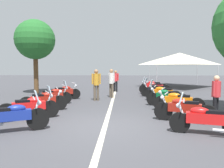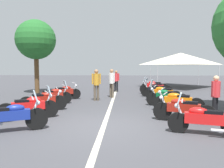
% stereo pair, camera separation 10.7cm
% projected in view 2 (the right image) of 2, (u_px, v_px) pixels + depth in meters
% --- Properties ---
extents(ground_plane, '(80.00, 80.00, 0.00)m').
position_uv_depth(ground_plane, '(104.00, 126.00, 7.12)').
color(ground_plane, '#424247').
extents(lane_centre_stripe, '(15.46, 0.16, 0.01)m').
position_uv_depth(lane_centre_stripe, '(110.00, 108.00, 10.20)').
color(lane_centre_stripe, beige).
rests_on(lane_centre_stripe, ground_plane).
extents(motorcycle_left_row_0, '(1.15, 2.04, 1.23)m').
position_uv_depth(motorcycle_left_row_0, '(10.00, 116.00, 6.43)').
color(motorcycle_left_row_0, black).
rests_on(motorcycle_left_row_0, ground_plane).
extents(motorcycle_left_row_1, '(1.22, 1.94, 1.22)m').
position_uv_depth(motorcycle_left_row_1, '(29.00, 107.00, 8.02)').
color(motorcycle_left_row_1, black).
rests_on(motorcycle_left_row_1, ground_plane).
extents(motorcycle_left_row_2, '(0.97, 1.94, 1.01)m').
position_uv_depth(motorcycle_left_row_2, '(44.00, 100.00, 9.57)').
color(motorcycle_left_row_2, black).
rests_on(motorcycle_left_row_2, ground_plane).
extents(motorcycle_left_row_3, '(1.11, 1.79, 1.20)m').
position_uv_depth(motorcycle_left_row_3, '(53.00, 96.00, 11.16)').
color(motorcycle_left_row_3, black).
rests_on(motorcycle_left_row_3, ground_plane).
extents(motorcycle_left_row_4, '(1.18, 1.84, 0.99)m').
position_uv_depth(motorcycle_left_row_4, '(64.00, 92.00, 12.71)').
color(motorcycle_left_row_4, black).
rests_on(motorcycle_left_row_4, ground_plane).
extents(motorcycle_right_row_0, '(0.87, 2.00, 1.19)m').
position_uv_depth(motorcycle_right_row_0, '(203.00, 119.00, 6.20)').
color(motorcycle_right_row_0, black).
rests_on(motorcycle_right_row_0, ground_plane).
extents(motorcycle_right_row_1, '(0.97, 2.05, 1.01)m').
position_uv_depth(motorcycle_right_row_1, '(183.00, 109.00, 7.63)').
color(motorcycle_right_row_1, black).
rests_on(motorcycle_right_row_1, ground_plane).
extents(motorcycle_right_row_2, '(0.99, 2.06, 1.00)m').
position_uv_depth(motorcycle_right_row_2, '(178.00, 101.00, 9.32)').
color(motorcycle_right_row_2, black).
rests_on(motorcycle_right_row_2, ground_plane).
extents(motorcycle_right_row_3, '(0.86, 2.01, 1.00)m').
position_uv_depth(motorcycle_right_row_3, '(167.00, 97.00, 10.67)').
color(motorcycle_right_row_3, black).
rests_on(motorcycle_right_row_3, ground_plane).
extents(motorcycle_right_row_4, '(0.99, 1.90, 1.20)m').
position_uv_depth(motorcycle_right_row_4, '(163.00, 93.00, 12.22)').
color(motorcycle_right_row_4, black).
rests_on(motorcycle_right_row_4, ground_plane).
extents(motorcycle_right_row_5, '(0.98, 2.00, 1.20)m').
position_uv_depth(motorcycle_right_row_5, '(157.00, 90.00, 13.81)').
color(motorcycle_right_row_5, black).
rests_on(motorcycle_right_row_5, ground_plane).
extents(motorcycle_right_row_6, '(0.84, 2.18, 1.22)m').
position_uv_depth(motorcycle_right_row_6, '(155.00, 87.00, 15.35)').
color(motorcycle_right_row_6, black).
rests_on(motorcycle_right_row_6, ground_plane).
extents(motorcycle_right_row_7, '(0.97, 2.01, 1.00)m').
position_uv_depth(motorcycle_right_row_7, '(154.00, 86.00, 16.84)').
color(motorcycle_right_row_7, black).
rests_on(motorcycle_right_row_7, ground_plane).
extents(bystander_0, '(0.40, 0.41, 1.79)m').
position_uv_depth(bystander_0, '(112.00, 81.00, 13.58)').
color(bystander_0, brown).
rests_on(bystander_0, ground_plane).
extents(bystander_1, '(0.32, 0.49, 1.64)m').
position_uv_depth(bystander_1, '(116.00, 79.00, 16.78)').
color(bystander_1, black).
rests_on(bystander_1, ground_plane).
extents(bystander_2, '(0.41, 0.39, 1.61)m').
position_uv_depth(bystander_2, '(216.00, 93.00, 8.22)').
color(bystander_2, black).
rests_on(bystander_2, ground_plane).
extents(bystander_3, '(0.32, 0.50, 1.79)m').
position_uv_depth(bystander_3, '(96.00, 82.00, 12.38)').
color(bystander_3, brown).
rests_on(bystander_3, ground_plane).
extents(roadside_tree_0, '(2.78, 2.78, 5.22)m').
position_uv_depth(roadside_tree_0, '(36.00, 40.00, 15.35)').
color(roadside_tree_0, brown).
rests_on(roadside_tree_0, ground_plane).
extents(event_tent, '(5.49, 5.49, 3.20)m').
position_uv_depth(event_tent, '(181.00, 59.00, 20.13)').
color(event_tent, beige).
rests_on(event_tent, ground_plane).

